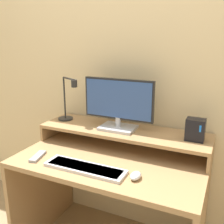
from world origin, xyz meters
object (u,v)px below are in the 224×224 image
Objects in this scene: router_dock at (195,130)px; mouse at (136,176)px; desk_lamp at (68,103)px; remote_control at (38,156)px; monitor at (118,104)px; keyboard at (85,168)px.

router_dock is 1.54× the size of mouse.
remote_control is (0.03, -0.39, -0.25)m from desk_lamp.
mouse is (0.26, -0.36, -0.28)m from monitor.
desk_lamp is 0.68× the size of keyboard.
desk_lamp reaches higher than router_dock.
router_dock is (0.90, -0.00, -0.07)m from desk_lamp.
desk_lamp is 0.60m from keyboard.
router_dock reaches higher than remote_control.
remote_control is at bearing -134.86° from monitor.
router_dock is (0.50, 0.01, -0.11)m from monitor.
mouse is at bearing -29.36° from desk_lamp.
desk_lamp reaches higher than mouse.
monitor reaches higher than keyboard.
mouse reaches higher than remote_control.
mouse is 0.64m from remote_control.
desk_lamp reaches higher than remote_control.
router_dock is 0.98m from remote_control.
remote_control is at bearing 178.40° from keyboard.
monitor is 1.49× the size of desk_lamp.
monitor is at bearing 45.14° from remote_control.
remote_control is at bearing -156.06° from router_dock.
monitor is 0.61m from remote_control.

